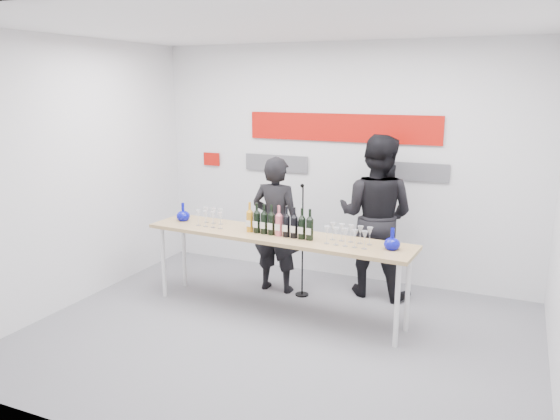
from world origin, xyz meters
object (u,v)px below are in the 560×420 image
(presenter_left, at_px, (276,225))
(tasting_table, at_px, (276,240))
(presenter_right, at_px, (376,216))
(mic_stand, at_px, (302,262))

(presenter_left, bearing_deg, tasting_table, 113.65)
(presenter_right, relative_size, mic_stand, 1.41)
(tasting_table, height_order, presenter_left, presenter_left)
(tasting_table, relative_size, mic_stand, 2.22)
(tasting_table, distance_m, mic_stand, 0.72)
(mic_stand, bearing_deg, presenter_right, 24.15)
(presenter_right, bearing_deg, tasting_table, 54.39)
(tasting_table, bearing_deg, presenter_right, 53.50)
(mic_stand, bearing_deg, presenter_left, 167.65)
(presenter_right, bearing_deg, presenter_left, 22.66)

